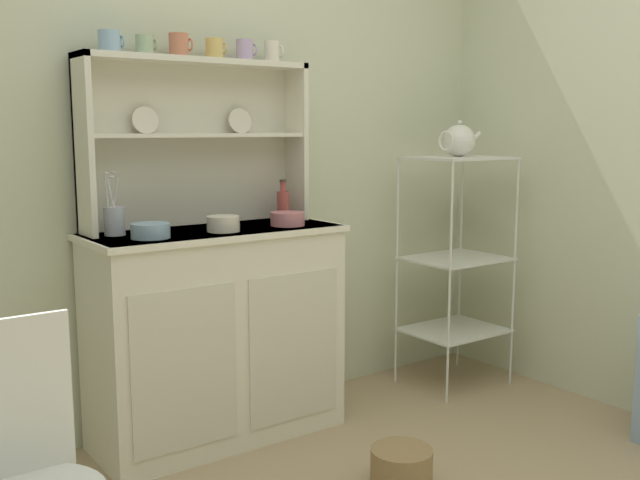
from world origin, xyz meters
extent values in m
cube|color=beige|center=(0.00, 1.62, 1.25)|extent=(3.84, 0.05, 2.50)
cube|color=silver|center=(-0.06, 1.37, 0.44)|extent=(1.02, 0.42, 0.89)
cube|color=beige|center=(-0.31, 1.16, 0.40)|extent=(0.43, 0.01, 0.62)
cube|color=beige|center=(0.18, 1.16, 0.40)|extent=(0.43, 0.01, 0.62)
cube|color=white|center=(-0.06, 1.37, 0.87)|extent=(1.05, 0.45, 0.02)
cube|color=silver|center=(-0.06, 1.57, 1.23)|extent=(0.98, 0.02, 0.69)
cube|color=silver|center=(-0.54, 1.49, 1.23)|extent=(0.02, 0.18, 0.69)
cube|color=silver|center=(0.42, 1.49, 1.23)|extent=(0.02, 0.18, 0.69)
cube|color=silver|center=(-0.06, 1.49, 1.26)|extent=(0.94, 0.16, 0.02)
cube|color=silver|center=(-0.06, 1.49, 1.56)|extent=(0.98, 0.18, 0.02)
cylinder|color=silver|center=(-0.28, 1.53, 1.32)|extent=(0.11, 0.03, 0.11)
cylinder|color=silver|center=(0.15, 1.53, 1.32)|extent=(0.11, 0.03, 0.11)
cylinder|color=silver|center=(1.00, 1.07, 0.58)|extent=(0.01, 0.01, 1.16)
cylinder|color=silver|center=(1.45, 1.07, 0.58)|extent=(0.01, 0.01, 1.16)
cylinder|color=silver|center=(1.00, 1.43, 0.58)|extent=(0.01, 0.01, 1.16)
cylinder|color=silver|center=(1.45, 1.43, 0.58)|extent=(0.01, 0.01, 1.16)
cube|color=silver|center=(1.22, 1.25, 1.15)|extent=(0.48, 0.39, 0.01)
cube|color=silver|center=(1.22, 1.25, 0.65)|extent=(0.48, 0.39, 0.01)
cube|color=silver|center=(1.22, 1.25, 0.28)|extent=(0.48, 0.39, 0.01)
cube|color=white|center=(-1.07, 0.52, 0.65)|extent=(0.31, 0.02, 0.40)
cylinder|color=#93754C|center=(0.26, 0.58, 0.07)|extent=(0.23, 0.23, 0.15)
cylinder|color=#8EB2D1|center=(-0.42, 1.49, 1.62)|extent=(0.08, 0.08, 0.08)
torus|color=#8EB2D1|center=(-0.37, 1.49, 1.62)|extent=(0.01, 0.05, 0.05)
cylinder|color=#9EB78E|center=(-0.28, 1.49, 1.61)|extent=(0.07, 0.07, 0.08)
torus|color=#9EB78E|center=(-0.24, 1.49, 1.62)|extent=(0.01, 0.04, 0.04)
cylinder|color=#C67556|center=(-0.14, 1.49, 1.62)|extent=(0.08, 0.08, 0.09)
torus|color=#C67556|center=(-0.09, 1.49, 1.63)|extent=(0.01, 0.05, 0.05)
cylinder|color=#DBB760|center=(0.02, 1.49, 1.62)|extent=(0.07, 0.07, 0.08)
torus|color=#DBB760|center=(0.06, 1.49, 1.62)|extent=(0.01, 0.05, 0.05)
cylinder|color=#B79ECC|center=(0.16, 1.49, 1.62)|extent=(0.07, 0.07, 0.09)
torus|color=#B79ECC|center=(0.21, 1.49, 1.62)|extent=(0.01, 0.05, 0.05)
cylinder|color=silver|center=(0.30, 1.49, 1.62)|extent=(0.07, 0.07, 0.09)
torus|color=silver|center=(0.34, 1.49, 1.63)|extent=(0.01, 0.05, 0.05)
cylinder|color=#8EB2D1|center=(-0.37, 1.29, 0.91)|extent=(0.15, 0.15, 0.06)
cylinder|color=silver|center=(-0.06, 1.29, 0.92)|extent=(0.13, 0.13, 0.06)
cylinder|color=#D17A84|center=(0.25, 1.29, 0.91)|extent=(0.14, 0.14, 0.06)
cylinder|color=#B74C47|center=(0.33, 1.45, 0.95)|extent=(0.06, 0.06, 0.13)
cylinder|color=#B74C47|center=(0.33, 1.45, 1.04)|extent=(0.03, 0.03, 0.04)
cylinder|color=#4C382D|center=(0.33, 1.45, 1.06)|extent=(0.03, 0.03, 0.01)
cylinder|color=#B2B7C6|center=(-0.45, 1.45, 0.94)|extent=(0.08, 0.08, 0.11)
cylinder|color=silver|center=(-0.44, 1.47, 1.02)|extent=(0.03, 0.02, 0.19)
ellipsoid|color=silver|center=(-0.44, 1.47, 1.13)|extent=(0.02, 0.01, 0.01)
cylinder|color=silver|center=(-0.46, 1.43, 1.02)|extent=(0.03, 0.02, 0.18)
ellipsoid|color=silver|center=(-0.46, 1.43, 1.11)|extent=(0.02, 0.01, 0.01)
cylinder|color=silver|center=(-0.47, 1.44, 1.02)|extent=(0.01, 0.04, 0.19)
ellipsoid|color=silver|center=(-0.47, 1.44, 1.13)|extent=(0.02, 0.01, 0.01)
sphere|color=white|center=(1.22, 1.25, 1.23)|extent=(0.16, 0.16, 0.16)
sphere|color=silver|center=(1.22, 1.25, 1.32)|extent=(0.02, 0.02, 0.02)
cylinder|color=white|center=(1.33, 1.25, 1.25)|extent=(0.09, 0.02, 0.07)
torus|color=white|center=(1.13, 1.25, 1.23)|extent=(0.01, 0.10, 0.10)
camera|label=1|loc=(-1.44, -1.27, 1.29)|focal=41.01mm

